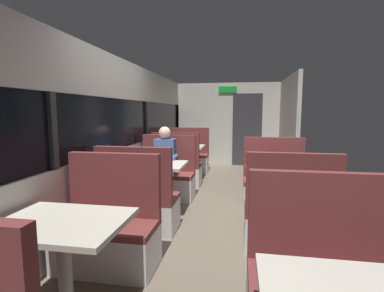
# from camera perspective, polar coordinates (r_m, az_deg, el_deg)

# --- Properties ---
(ground_plane) EXTENTS (3.30, 9.20, 0.02)m
(ground_plane) POSITION_cam_1_polar(r_m,az_deg,el_deg) (4.15, 4.28, -14.54)
(ground_plane) COLOR #665B4C
(carriage_window_panel_left) EXTENTS (0.09, 8.48, 2.30)m
(carriage_window_panel_left) POSITION_cam_1_polar(r_m,az_deg,el_deg) (4.27, -15.38, 1.29)
(carriage_window_panel_left) COLOR beige
(carriage_window_panel_left) RESTS_ON ground_plane
(carriage_end_bulkhead) EXTENTS (2.90, 0.11, 2.30)m
(carriage_end_bulkhead) POSITION_cam_1_polar(r_m,az_deg,el_deg) (8.06, 7.55, 4.27)
(carriage_end_bulkhead) COLOR beige
(carriage_end_bulkhead) RESTS_ON ground_plane
(carriage_aisle_panel_right) EXTENTS (0.08, 2.40, 2.30)m
(carriage_aisle_panel_right) POSITION_cam_1_polar(r_m,az_deg,el_deg) (6.95, 18.76, 3.63)
(carriage_aisle_panel_right) COLOR beige
(carriage_aisle_panel_right) RESTS_ON ground_plane
(dining_table_near_window) EXTENTS (0.90, 0.70, 0.74)m
(dining_table_near_window) POSITION_cam_1_polar(r_m,az_deg,el_deg) (2.32, -24.60, -15.78)
(dining_table_near_window) COLOR #9E9EA3
(dining_table_near_window) RESTS_ON ground_plane
(bench_near_window_facing_entry) EXTENTS (0.95, 0.50, 1.10)m
(bench_near_window_facing_entry) POSITION_cam_1_polar(r_m,az_deg,el_deg) (3.00, -16.46, -16.60)
(bench_near_window_facing_entry) COLOR silver
(bench_near_window_facing_entry) RESTS_ON ground_plane
(dining_table_mid_window) EXTENTS (0.90, 0.70, 0.74)m
(dining_table_mid_window) POSITION_cam_1_polar(r_m,az_deg,el_deg) (4.28, -7.51, -4.85)
(dining_table_mid_window) COLOR #9E9EA3
(dining_table_mid_window) RESTS_ON ground_plane
(bench_mid_window_facing_end) EXTENTS (0.95, 0.50, 1.10)m
(bench_mid_window_facing_end) POSITION_cam_1_polar(r_m,az_deg,el_deg) (3.72, -10.65, -11.71)
(bench_mid_window_facing_end) COLOR silver
(bench_mid_window_facing_end) RESTS_ON ground_plane
(bench_mid_window_facing_entry) EXTENTS (0.95, 0.50, 1.10)m
(bench_mid_window_facing_entry) POSITION_cam_1_polar(r_m,az_deg,el_deg) (5.00, -5.09, -6.73)
(bench_mid_window_facing_entry) COLOR silver
(bench_mid_window_facing_entry) RESTS_ON ground_plane
(dining_table_far_window) EXTENTS (0.90, 0.70, 0.74)m
(dining_table_far_window) POSITION_cam_1_polar(r_m,az_deg,el_deg) (6.42, -1.64, -0.82)
(dining_table_far_window) COLOR #9E9EA3
(dining_table_far_window) RESTS_ON ground_plane
(bench_far_window_facing_end) EXTENTS (0.95, 0.50, 1.10)m
(bench_far_window_facing_end) POSITION_cam_1_polar(r_m,az_deg,el_deg) (5.80, -2.98, -4.79)
(bench_far_window_facing_end) COLOR silver
(bench_far_window_facing_end) RESTS_ON ground_plane
(bench_far_window_facing_entry) EXTENTS (0.95, 0.50, 1.10)m
(bench_far_window_facing_entry) POSITION_cam_1_polar(r_m,az_deg,el_deg) (7.15, -0.54, -2.54)
(bench_far_window_facing_entry) COLOR silver
(bench_far_window_facing_entry) RESTS_ON ground_plane
(bench_front_aisle_facing_entry) EXTENTS (0.95, 0.50, 1.10)m
(bench_front_aisle_facing_entry) POSITION_cam_1_polar(r_m,az_deg,el_deg) (2.27, 24.47, -25.14)
(bench_front_aisle_facing_entry) COLOR silver
(bench_front_aisle_facing_entry) RESTS_ON ground_plane
(dining_table_rear_aisle) EXTENTS (0.90, 0.70, 0.74)m
(dining_table_rear_aisle) POSITION_cam_1_polar(r_m,az_deg,el_deg) (3.94, 17.46, -6.15)
(dining_table_rear_aisle) COLOR #9E9EA3
(dining_table_rear_aisle) RESTS_ON ground_plane
(bench_rear_aisle_facing_end) EXTENTS (0.95, 0.50, 1.10)m
(bench_rear_aisle_facing_end) POSITION_cam_1_polar(r_m,az_deg,el_deg) (3.36, 18.92, -14.02)
(bench_rear_aisle_facing_end) COLOR silver
(bench_rear_aisle_facing_end) RESTS_ON ground_plane
(bench_rear_aisle_facing_entry) EXTENTS (0.95, 0.50, 1.10)m
(bench_rear_aisle_facing_entry) POSITION_cam_1_polar(r_m,az_deg,el_deg) (4.69, 16.16, -7.94)
(bench_rear_aisle_facing_entry) COLOR silver
(bench_rear_aisle_facing_entry) RESTS_ON ground_plane
(seated_passenger) EXTENTS (0.47, 0.55, 1.26)m
(seated_passenger) POSITION_cam_1_polar(r_m,az_deg,el_deg) (4.89, -5.33, -4.55)
(seated_passenger) COLOR #26262D
(seated_passenger) RESTS_ON ground_plane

